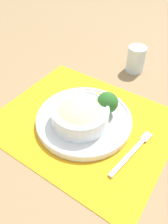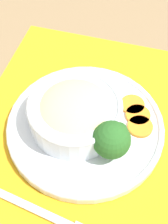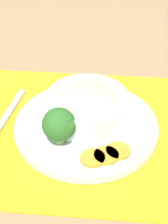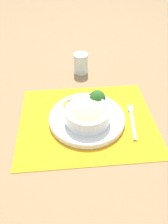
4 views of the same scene
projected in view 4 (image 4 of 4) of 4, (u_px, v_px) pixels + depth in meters
name	position (u px, v px, depth m)	size (l,w,h in m)	color
ground_plane	(87.00, 120.00, 0.84)	(4.00, 4.00, 0.00)	#8C704C
placemat	(87.00, 120.00, 0.83)	(0.52, 0.43, 0.00)	orange
plate	(87.00, 118.00, 0.83)	(0.29, 0.29, 0.02)	silver
bowl	(89.00, 114.00, 0.79)	(0.17, 0.17, 0.07)	silver
broccoli_floret	(97.00, 98.00, 0.84)	(0.06, 0.06, 0.07)	#759E51
carrot_slice_near	(80.00, 100.00, 0.89)	(0.05, 0.05, 0.01)	orange
carrot_slice_middle	(74.00, 102.00, 0.88)	(0.05, 0.05, 0.01)	orange
carrot_slice_far	(69.00, 104.00, 0.87)	(0.05, 0.05, 0.01)	orange
water_glass	(80.00, 65.00, 1.06)	(0.07, 0.07, 0.10)	silver
fork	(132.00, 118.00, 0.84)	(0.04, 0.18, 0.01)	silver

